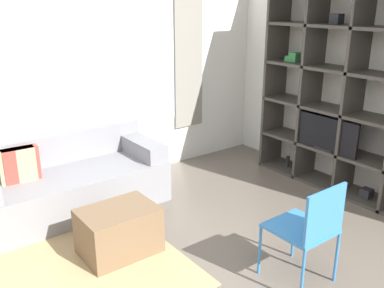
{
  "coord_description": "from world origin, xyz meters",
  "views": [
    {
      "loc": [
        -1.68,
        -1.24,
        2.17
      ],
      "look_at": [
        0.63,
        1.82,
        0.85
      ],
      "focal_mm": 40.0,
      "sensor_mm": 36.0,
      "label": 1
    }
  ],
  "objects": [
    {
      "name": "couch_main",
      "position": [
        -0.24,
        2.86,
        0.3
      ],
      "size": [
        1.98,
        0.86,
        0.79
      ],
      "color": "gray",
      "rests_on": "ground_plane"
    },
    {
      "name": "area_rug",
      "position": [
        -1.04,
        1.82,
        0.01
      ],
      "size": [
        2.51,
        1.85,
        0.01
      ],
      "primitive_type": "cube",
      "color": "tan",
      "rests_on": "ground_plane"
    },
    {
      "name": "shelving_unit",
      "position": [
        2.56,
        1.39,
        1.16
      ],
      "size": [
        0.42,
        2.34,
        2.34
      ],
      "color": "silver",
      "rests_on": "ground_plane"
    },
    {
      "name": "ottoman",
      "position": [
        -0.2,
        1.79,
        0.22
      ],
      "size": [
        0.66,
        0.48,
        0.43
      ],
      "color": "brown",
      "rests_on": "ground_plane"
    },
    {
      "name": "folding_chair",
      "position": [
        0.78,
        0.52,
        0.52
      ],
      "size": [
        0.44,
        0.46,
        0.86
      ],
      "rotation": [
        0.0,
        0.0,
        3.14
      ],
      "color": "#3375B7",
      "rests_on": "ground_plane"
    },
    {
      "name": "wall_right",
      "position": [
        2.78,
        1.66,
        1.35
      ],
      "size": [
        0.07,
        4.51,
        2.7
      ],
      "primitive_type": "cube",
      "color": "white",
      "rests_on": "ground_plane"
    },
    {
      "name": "wall_back",
      "position": [
        0.0,
        3.35,
        1.36
      ],
      "size": [
        6.68,
        0.11,
        2.7
      ],
      "color": "white",
      "rests_on": "ground_plane"
    }
  ]
}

